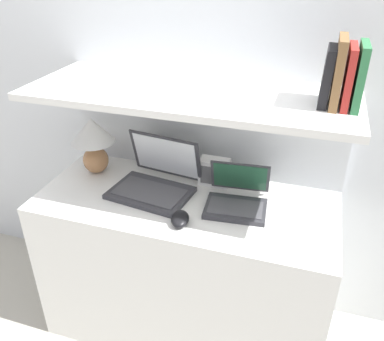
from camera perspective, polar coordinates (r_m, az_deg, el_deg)
wall_back at (r=1.85m, az=2.27°, el=12.98°), size 6.00×0.05×2.40m
desk at (r=1.98m, az=-0.94°, el=-13.38°), size 1.29×0.55×0.76m
back_riser at (r=2.07m, az=1.61°, el=-3.57°), size 1.29×0.04×1.20m
shelf at (r=1.60m, az=-0.41°, el=10.73°), size 1.29×0.49×0.03m
table_lamp at (r=1.94m, az=-13.72°, el=4.36°), size 0.20×0.20×0.27m
laptop_large at (r=1.80m, az=-5.17°, el=-1.43°), size 0.38×0.34×0.23m
laptop_small at (r=1.70m, az=6.32°, el=-3.91°), size 0.27×0.26×0.17m
computer_mouse at (r=1.61m, az=-1.69°, el=-6.80°), size 0.09×0.12×0.04m
router_box at (r=1.84m, az=3.17°, el=-0.19°), size 0.14×0.08×0.12m
book_green at (r=1.50m, az=22.47°, el=12.13°), size 0.03×0.17×0.22m
book_red at (r=1.50m, az=21.14°, el=12.19°), size 0.02×0.17×0.21m
book_brown at (r=1.49m, az=19.84°, el=12.86°), size 0.03×0.18×0.23m
book_black at (r=1.50m, az=18.46°, el=12.43°), size 0.04×0.15×0.20m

